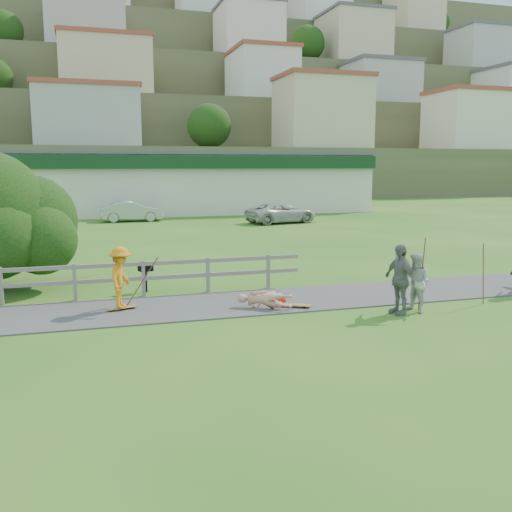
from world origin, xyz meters
The scene contains 18 objects.
ground centered at (0.00, 0.00, 0.00)m, with size 260.00×260.00×0.00m, color #285C1A.
path centered at (0.00, 1.50, 0.02)m, with size 34.00×3.00×0.04m, color #3C3C3F.
fence centered at (-4.62, 3.30, 0.72)m, with size 15.05×0.10×1.10m.
strip_mall centered at (4.00, 34.94, 2.58)m, with size 32.50×10.75×5.10m.
hillside centered at (0.00, 91.31, 14.41)m, with size 220.00×67.00×47.50m.
skater_rider centered at (-2.77, 1.62, 0.84)m, with size 1.09×0.62×1.68m, color orange.
skater_fallen centered at (1.02, 0.65, 0.28)m, with size 1.52×0.36×0.56m, color tan.
spectator_a centered at (4.87, -0.81, 0.81)m, with size 0.79×0.62×1.63m, color beige.
spectator_b centered at (4.35, -0.81, 0.95)m, with size 1.11×0.46×1.89m, color slate.
car_silver centered at (-0.42, 27.42, 0.72)m, with size 1.52×4.36×1.44m, color #AAABB2.
car_white centered at (9.44, 23.23, 0.69)m, with size 2.30×4.98×1.38m, color #B8B7B4.
bbq centered at (-1.88, 3.83, 0.45)m, with size 0.41×0.31×0.89m, color black, non-canonical shape.
longboard_rider centered at (-2.77, 1.62, 0.05)m, with size 0.83×0.20×0.09m, color #905F2F, non-canonical shape.
longboard_fallen centered at (1.82, 0.55, 0.06)m, with size 1.00×0.25×0.11m, color #905F2F, non-canonical shape.
helmet centered at (1.62, 1.00, 0.15)m, with size 0.31×0.31×0.31m, color #B9220C.
pole_rider centered at (-2.17, 2.02, 0.84)m, with size 0.03×0.03×1.69m, color brown.
pole_spec_left centered at (5.14, -0.64, 1.01)m, with size 0.03×0.03×2.01m, color brown.
pole_spec_right centered at (7.22, -0.54, 0.89)m, with size 0.03×0.03×1.77m, color brown.
Camera 1 is at (-3.64, -13.98, 3.95)m, focal length 40.00 mm.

